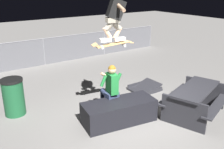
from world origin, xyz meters
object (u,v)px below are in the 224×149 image
at_px(person_sitting_on_ledge, 110,87).
at_px(skateboard, 113,44).
at_px(picnic_table_back, 195,97).
at_px(ledge_box_main, 119,112).
at_px(kicker_ramp, 145,89).
at_px(trash_bin, 14,97).
at_px(skater_airborne, 115,15).

xyz_separation_m(person_sitting_on_ledge, skateboard, (0.08, 0.00, 1.08)).
bearing_deg(picnic_table_back, ledge_box_main, 156.48).
height_order(kicker_ramp, picnic_table_back, picnic_table_back).
bearing_deg(trash_bin, skateboard, -34.75).
distance_m(ledge_box_main, picnic_table_back, 2.01).
distance_m(kicker_ramp, trash_bin, 3.94).
xyz_separation_m(ledge_box_main, person_sitting_on_ledge, (0.02, 0.42, 0.51)).
relative_size(skateboard, picnic_table_back, 0.51).
bearing_deg(ledge_box_main, picnic_table_back, -23.52).
height_order(skateboard, skater_airborne, skater_airborne).
xyz_separation_m(skater_airborne, trash_bin, (-2.15, 1.46, -2.06)).
bearing_deg(skater_airborne, person_sitting_on_ledge, 174.70).
relative_size(skater_airborne, kicker_ramp, 1.24).
height_order(ledge_box_main, skateboard, skateboard).
distance_m(ledge_box_main, skateboard, 1.65).
height_order(picnic_table_back, trash_bin, trash_bin).
bearing_deg(skateboard, ledge_box_main, -103.31).
relative_size(picnic_table_back, trash_bin, 2.09).
xyz_separation_m(skateboard, skater_airborne, (0.05, -0.01, 0.69)).
xyz_separation_m(skateboard, kicker_ramp, (1.76, 0.72, -1.82)).
bearing_deg(trash_bin, person_sitting_on_ledge, -35.82).
xyz_separation_m(ledge_box_main, skateboard, (0.10, 0.42, 1.59)).
xyz_separation_m(skateboard, trash_bin, (-2.09, 1.45, -1.38)).
xyz_separation_m(ledge_box_main, picnic_table_back, (1.83, -0.80, 0.22)).
height_order(ledge_box_main, skater_airborne, skater_airborne).
relative_size(skateboard, kicker_ramp, 1.14).
bearing_deg(skateboard, kicker_ramp, 22.37).
bearing_deg(skater_airborne, kicker_ramp, 23.42).
relative_size(skateboard, trash_bin, 1.06).
bearing_deg(skater_airborne, picnic_table_back, -35.64).
bearing_deg(person_sitting_on_ledge, picnic_table_back, -33.86).
distance_m(skater_airborne, kicker_ramp, 3.12).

